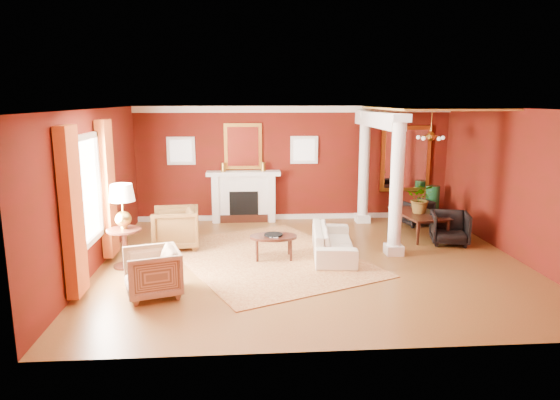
{
  "coord_description": "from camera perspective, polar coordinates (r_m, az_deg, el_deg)",
  "views": [
    {
      "loc": [
        -1.28,
        -9.14,
        3.08
      ],
      "look_at": [
        -0.59,
        0.31,
        1.15
      ],
      "focal_mm": 32.0,
      "sensor_mm": 36.0,
      "label": 1
    }
  ],
  "objects": [
    {
      "name": "flank_window_right",
      "position": [
        12.76,
        2.77,
        5.74
      ],
      "size": [
        0.7,
        0.07,
        0.7
      ],
      "color": "white",
      "rests_on": "room_shell"
    },
    {
      "name": "overmantel_mirror",
      "position": [
        12.65,
        -4.25,
        6.13
      ],
      "size": [
        0.95,
        0.07,
        1.15
      ],
      "color": "gold",
      "rests_on": "fireplace"
    },
    {
      "name": "rug",
      "position": [
        9.89,
        -1.46,
        -6.59
      ],
      "size": [
        4.55,
        5.07,
        0.02
      ],
      "primitive_type": "cube",
      "rotation": [
        0.0,
        0.0,
        0.42
      ],
      "color": "maroon",
      "rests_on": "ground"
    },
    {
      "name": "crown_trim",
      "position": [
        12.66,
        1.68,
        10.33
      ],
      "size": [
        8.0,
        0.08,
        0.16
      ],
      "primitive_type": "cube",
      "color": "white",
      "rests_on": "room_shell"
    },
    {
      "name": "room_shell",
      "position": [
        9.29,
        3.81,
        4.92
      ],
      "size": [
        8.04,
        7.04,
        2.92
      ],
      "color": "#5E100D",
      "rests_on": "ground"
    },
    {
      "name": "column_back",
      "position": [
        12.6,
        9.58,
        3.82
      ],
      "size": [
        0.36,
        0.36,
        2.8
      ],
      "color": "white",
      "rests_on": "ground"
    },
    {
      "name": "ground",
      "position": [
        9.73,
        3.65,
        -6.97
      ],
      "size": [
        8.0,
        8.0,
        0.0
      ],
      "primitive_type": "plane",
      "color": "brown",
      "rests_on": "ground"
    },
    {
      "name": "amber_ceiling",
      "position": [
        11.64,
        16.88,
        9.99
      ],
      "size": [
        2.3,
        3.4,
        0.04
      ],
      "primitive_type": "cube",
      "color": "gold",
      "rests_on": "room_shell"
    },
    {
      "name": "dining_mirror",
      "position": [
        13.35,
        14.17,
        4.58
      ],
      "size": [
        1.3,
        0.07,
        1.7
      ],
      "color": "gold",
      "rests_on": "room_shell"
    },
    {
      "name": "potted_plant",
      "position": [
        11.63,
        15.89,
        1.33
      ],
      "size": [
        0.82,
        0.85,
        0.52
      ],
      "primitive_type": "imported",
      "rotation": [
        0.0,
        0.0,
        -0.43
      ],
      "color": "#26591E",
      "rests_on": "dining_table"
    },
    {
      "name": "fireplace",
      "position": [
        12.69,
        -4.16,
        0.42
      ],
      "size": [
        1.85,
        0.42,
        1.29
      ],
      "color": "white",
      "rests_on": "ground"
    },
    {
      "name": "side_table",
      "position": [
        9.54,
        -17.52,
        -1.24
      ],
      "size": [
        0.63,
        0.63,
        1.57
      ],
      "rotation": [
        0.0,
        0.0,
        -0.24
      ],
      "color": "black",
      "rests_on": "ground"
    },
    {
      "name": "column_front",
      "position": [
        10.03,
        13.19,
        1.72
      ],
      "size": [
        0.36,
        0.36,
        2.8
      ],
      "color": "white",
      "rests_on": "ground"
    },
    {
      "name": "dining_table",
      "position": [
        11.8,
        15.64,
        -1.92
      ],
      "size": [
        0.74,
        1.59,
        0.85
      ],
      "primitive_type": "imported",
      "rotation": [
        0.0,
        0.0,
        1.71
      ],
      "color": "black",
      "rests_on": "ground"
    },
    {
      "name": "header_beam",
      "position": [
        11.44,
        11.09,
        9.0
      ],
      "size": [
        0.3,
        3.2,
        0.32
      ],
      "primitive_type": "cube",
      "color": "white",
      "rests_on": "column_front"
    },
    {
      "name": "chandelier",
      "position": [
        11.74,
        16.85,
        6.96
      ],
      "size": [
        0.6,
        0.62,
        0.75
      ],
      "color": "gold",
      "rests_on": "room_shell"
    },
    {
      "name": "coffee_table",
      "position": [
        9.72,
        -0.76,
        -4.35
      ],
      "size": [
        0.92,
        0.92,
        0.47
      ],
      "rotation": [
        0.0,
        0.0,
        0.31
      ],
      "color": "black",
      "rests_on": "ground"
    },
    {
      "name": "coffee_book",
      "position": [
        9.62,
        -1.1,
        -3.55
      ],
      "size": [
        0.16,
        0.05,
        0.22
      ],
      "primitive_type": "imported",
      "rotation": [
        0.0,
        0.0,
        -0.21
      ],
      "color": "black",
      "rests_on": "coffee_table"
    },
    {
      "name": "dining_chair_near",
      "position": [
        11.32,
        18.84,
        -2.87
      ],
      "size": [
        0.9,
        0.87,
        0.77
      ],
      "primitive_type": "imported",
      "rotation": [
        0.0,
        0.0,
        -0.25
      ],
      "color": "black",
      "rests_on": "ground"
    },
    {
      "name": "dining_chair_far",
      "position": [
        12.8,
        15.19,
        -1.21
      ],
      "size": [
        0.84,
        0.82,
        0.7
      ],
      "primitive_type": "imported",
      "rotation": [
        0.0,
        0.0,
        3.46
      ],
      "color": "black",
      "rests_on": "ground"
    },
    {
      "name": "base_trim",
      "position": [
        13.02,
        1.61,
        -1.91
      ],
      "size": [
        8.0,
        0.08,
        0.12
      ],
      "primitive_type": "cube",
      "color": "white",
      "rests_on": "ground"
    },
    {
      "name": "sofa",
      "position": [
        9.99,
        6.12,
        -4.18
      ],
      "size": [
        0.79,
        2.03,
        0.78
      ],
      "primitive_type": "imported",
      "rotation": [
        0.0,
        0.0,
        1.46
      ],
      "color": "#EEE0C8",
      "rests_on": "ground"
    },
    {
      "name": "armchair_leopard",
      "position": [
        10.63,
        -11.86,
        -2.93
      ],
      "size": [
        0.94,
        0.99,
        0.95
      ],
      "primitive_type": "imported",
      "rotation": [
        0.0,
        0.0,
        -1.49
      ],
      "color": "black",
      "rests_on": "ground"
    },
    {
      "name": "armchair_stripe",
      "position": [
        8.21,
        -14.41,
        -7.77
      ],
      "size": [
        0.98,
        1.01,
        0.84
      ],
      "primitive_type": "imported",
      "rotation": [
        0.0,
        0.0,
        -1.26
      ],
      "color": "tan",
      "rests_on": "ground"
    },
    {
      "name": "flank_window_left",
      "position": [
        12.76,
        -11.25,
        5.54
      ],
      "size": [
        0.7,
        0.07,
        0.7
      ],
      "color": "white",
      "rests_on": "room_shell"
    },
    {
      "name": "green_urn",
      "position": [
        13.32,
        16.97,
        -0.77
      ],
      "size": [
        0.38,
        0.38,
        0.92
      ],
      "color": "#154420",
      "rests_on": "ground"
    },
    {
      "name": "left_window",
      "position": [
        9.08,
        -20.82,
        0.25
      ],
      "size": [
        0.21,
        2.55,
        2.6
      ],
      "color": "white",
      "rests_on": "room_shell"
    }
  ]
}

